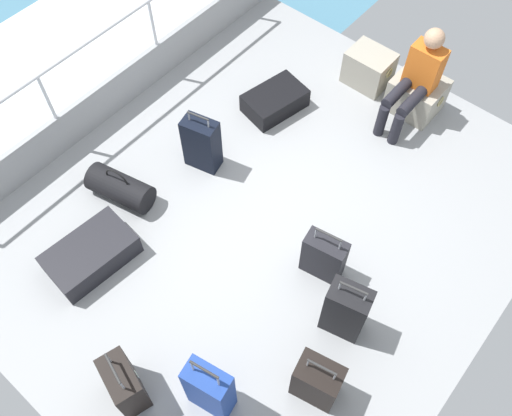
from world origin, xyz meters
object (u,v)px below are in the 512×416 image
(passenger_seated, at_px, (416,78))
(suitcase_3, at_px, (91,254))
(cargo_crate_0, at_px, (369,68))
(suitcase_1, at_px, (324,257))
(suitcase_5, at_px, (124,384))
(cargo_crate_1, at_px, (416,95))
(suitcase_6, at_px, (202,144))
(duffel_bag, at_px, (120,188))
(suitcase_4, at_px, (317,381))
(suitcase_7, at_px, (346,310))
(suitcase_0, at_px, (210,390))
(suitcase_2, at_px, (275,101))

(passenger_seated, distance_m, suitcase_3, 3.61)
(cargo_crate_0, xyz_separation_m, suitcase_1, (1.03, -2.26, 0.05))
(suitcase_5, bearing_deg, cargo_crate_1, 88.40)
(cargo_crate_0, height_order, suitcase_5, suitcase_5)
(cargo_crate_1, bearing_deg, suitcase_6, -121.26)
(cargo_crate_0, relative_size, suitcase_6, 0.72)
(suitcase_3, bearing_deg, duffel_bag, 116.15)
(suitcase_4, bearing_deg, duffel_bag, 173.73)
(suitcase_5, relative_size, suitcase_6, 0.93)
(suitcase_3, distance_m, duffel_bag, 0.73)
(passenger_seated, distance_m, suitcase_1, 2.14)
(suitcase_4, relative_size, duffel_bag, 0.92)
(suitcase_1, relative_size, duffel_bag, 0.94)
(suitcase_3, relative_size, duffel_bag, 1.20)
(suitcase_1, height_order, suitcase_7, suitcase_7)
(cargo_crate_0, xyz_separation_m, duffel_bag, (-0.96, -2.88, -0.06))
(suitcase_4, bearing_deg, suitcase_3, -170.60)
(suitcase_0, bearing_deg, suitcase_7, 70.81)
(passenger_seated, bearing_deg, cargo_crate_0, 163.51)
(suitcase_3, bearing_deg, suitcase_0, -7.47)
(suitcase_5, bearing_deg, passenger_seated, 88.33)
(cargo_crate_1, xyz_separation_m, suitcase_7, (0.85, -2.57, 0.13))
(suitcase_3, relative_size, suitcase_6, 1.15)
(suitcase_3, bearing_deg, suitcase_1, 37.55)
(duffel_bag, bearing_deg, suitcase_3, -63.85)
(suitcase_1, bearing_deg, cargo_crate_1, 100.31)
(suitcase_4, distance_m, duffel_bag, 2.60)
(cargo_crate_1, bearing_deg, suitcase_0, -83.30)
(passenger_seated, relative_size, duffel_bag, 1.58)
(suitcase_2, xyz_separation_m, suitcase_6, (-0.08, -1.06, 0.20))
(suitcase_4, xyz_separation_m, suitcase_5, (-1.13, -0.97, -0.00))
(suitcase_1, xyz_separation_m, suitcase_3, (-1.66, -1.28, -0.13))
(suitcase_1, bearing_deg, suitcase_4, -56.40)
(cargo_crate_0, distance_m, suitcase_1, 2.48)
(passenger_seated, relative_size, suitcase_4, 1.72)
(passenger_seated, bearing_deg, suitcase_6, -123.69)
(cargo_crate_0, relative_size, suitcase_7, 0.67)
(suitcase_2, relative_size, suitcase_7, 0.94)
(passenger_seated, relative_size, suitcase_1, 1.67)
(suitcase_7, relative_size, duffel_bag, 1.12)
(duffel_bag, bearing_deg, suitcase_6, 68.14)
(suitcase_5, bearing_deg, suitcase_4, 40.87)
(suitcase_3, xyz_separation_m, suitcase_5, (1.14, -0.60, 0.13))
(suitcase_2, relative_size, suitcase_4, 1.14)
(suitcase_5, xyz_separation_m, duffel_bag, (-1.46, 1.26, -0.11))
(cargo_crate_0, distance_m, passenger_seated, 0.75)
(suitcase_0, height_order, duffel_bag, suitcase_0)
(suitcase_2, xyz_separation_m, duffel_bag, (-0.41, -1.88, 0.03))
(suitcase_7, bearing_deg, suitcase_3, -155.43)
(suitcase_2, bearing_deg, suitcase_5, -71.54)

